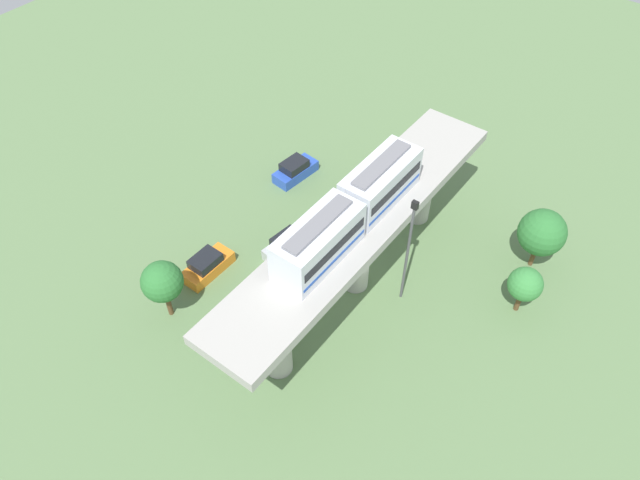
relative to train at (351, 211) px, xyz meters
name	(u,v)px	position (x,y,z in m)	size (l,w,h in m)	color
ground_plane	(355,284)	(0.00, -1.15, -8.66)	(120.00, 120.00, 0.00)	#5B7A4C
viaduct	(358,235)	(0.00, -1.15, -3.25)	(5.20, 28.00, 7.13)	#A8A59E
train	(351,211)	(0.00, 0.00, 0.00)	(2.64, 13.55, 3.24)	silver
parked_car_blue	(295,170)	(11.44, -8.14, -7.92)	(2.22, 4.36, 1.76)	#284CB7
parked_car_orange	(207,265)	(9.79, 4.71, -7.92)	(1.84, 4.22, 1.76)	orange
parked_car_silver	(288,245)	(6.18, -0.69, -7.92)	(2.31, 4.39, 1.76)	#B2B5BA
tree_near_viaduct	(525,284)	(-10.79, -6.35, -5.81)	(2.49, 2.49, 4.13)	brown
tree_mid_lot	(162,282)	(9.17, 9.23, -5.04)	(2.97, 2.97, 5.14)	brown
tree_far_corner	(542,233)	(-9.82, -11.09, -5.09)	(3.60, 3.60, 5.38)	brown
signal_post	(408,248)	(-3.40, -2.24, -3.28)	(0.44, 0.28, 9.73)	#4C4C51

